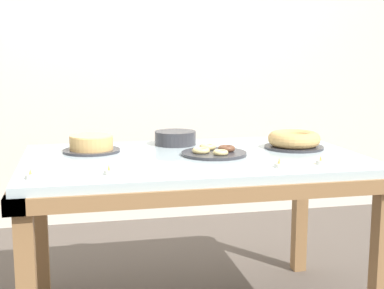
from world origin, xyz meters
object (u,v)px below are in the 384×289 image
at_px(cake_golden_bundt, 294,140).
at_px(plate_stack, 175,138).
at_px(cake_chocolate_round, 91,144).
at_px(pastry_platter, 214,152).
at_px(tealight_near_cakes, 109,172).
at_px(tealight_centre, 279,165).
at_px(tealight_right_edge, 321,162).
at_px(tealight_left_edge, 31,176).

bearing_deg(cake_golden_bundt, plate_stack, 157.05).
bearing_deg(cake_golden_bundt, cake_chocolate_round, 173.33).
xyz_separation_m(cake_chocolate_round, pastry_platter, (0.55, -0.20, -0.02)).
relative_size(pastry_platter, tealight_near_cakes, 7.50).
height_order(pastry_platter, tealight_near_cakes, pastry_platter).
bearing_deg(cake_golden_bundt, tealight_near_cakes, -156.97).
bearing_deg(tealight_centre, pastry_platter, 120.58).
relative_size(plate_stack, tealight_right_edge, 5.25).
bearing_deg(tealight_right_edge, plate_stack, 129.04).
relative_size(pastry_platter, tealight_right_edge, 7.50).
relative_size(plate_stack, tealight_near_cakes, 5.25).
xyz_separation_m(tealight_left_edge, tealight_near_cakes, (0.29, 0.01, 0.00)).
bearing_deg(tealight_left_edge, tealight_right_edge, 0.74).
distance_m(tealight_near_cakes, tealight_centre, 0.69).
xyz_separation_m(cake_golden_bundt, tealight_near_cakes, (-0.93, -0.39, -0.03)).
relative_size(plate_stack, tealight_centre, 5.25).
relative_size(tealight_left_edge, tealight_near_cakes, 1.00).
relative_size(tealight_right_edge, tealight_centre, 1.00).
bearing_deg(plate_stack, cake_chocolate_round, -164.45).
bearing_deg(tealight_right_edge, cake_chocolate_round, 151.59).
bearing_deg(tealight_left_edge, tealight_near_cakes, 2.03).
distance_m(cake_golden_bundt, tealight_right_edge, 0.39).
distance_m(pastry_platter, tealight_left_edge, 0.85).
xyz_separation_m(plate_stack, tealight_left_edge, (-0.67, -0.64, -0.02)).
xyz_separation_m(cake_chocolate_round, tealight_right_edge, (0.93, -0.50, -0.03)).
bearing_deg(tealight_near_cakes, plate_stack, 58.97).
relative_size(cake_chocolate_round, pastry_platter, 0.89).
bearing_deg(tealight_right_edge, tealight_near_cakes, -179.69).
relative_size(cake_golden_bundt, tealight_centre, 7.21).
bearing_deg(plate_stack, tealight_right_edge, -50.96).
relative_size(cake_chocolate_round, tealight_right_edge, 6.71).
height_order(cake_golden_bundt, plate_stack, cake_golden_bundt).
distance_m(plate_stack, tealight_right_edge, 0.80).
bearing_deg(tealight_near_cakes, tealight_centre, -1.37).
xyz_separation_m(tealight_right_edge, tealight_centre, (-0.19, -0.02, 0.00)).
height_order(cake_chocolate_round, tealight_left_edge, cake_chocolate_round).
xyz_separation_m(pastry_platter, tealight_left_edge, (-0.79, -0.32, -0.00)).
distance_m(tealight_right_edge, tealight_near_cakes, 0.88).
distance_m(cake_golden_bundt, tealight_centre, 0.48).
distance_m(tealight_left_edge, tealight_centre, 0.98).
distance_m(pastry_platter, tealight_centre, 0.37).
xyz_separation_m(cake_chocolate_round, tealight_left_edge, (-0.24, -0.52, -0.03)).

